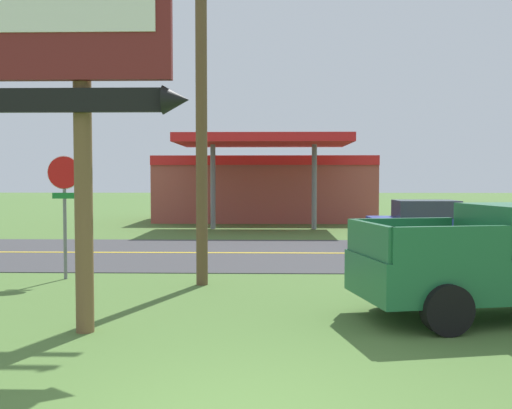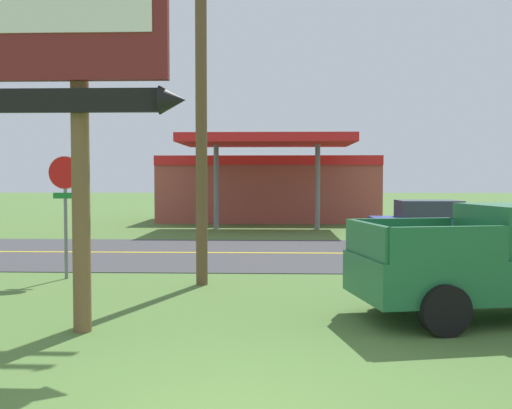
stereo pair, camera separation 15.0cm
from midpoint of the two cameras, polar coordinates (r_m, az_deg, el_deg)
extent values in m
cube|color=#3D3D3F|center=(18.91, 0.17, -4.74)|extent=(140.00, 8.00, 0.02)
cube|color=gold|center=(18.90, 0.17, -4.70)|extent=(126.00, 0.20, 0.01)
cylinder|color=brown|center=(9.59, -16.86, 6.72)|extent=(0.28, 0.28, 6.26)
cube|color=maroon|center=(9.72, -17.36, 17.42)|extent=(2.85, 0.16, 2.06)
cube|color=black|center=(9.47, -17.25, 9.61)|extent=(2.57, 0.12, 0.36)
cone|color=black|center=(9.11, -8.23, 9.99)|extent=(0.40, 0.44, 0.44)
cylinder|color=slate|center=(14.83, -18.27, -2.66)|extent=(0.08, 0.08, 2.20)
cylinder|color=red|center=(14.74, -18.39, 2.95)|extent=(0.76, 0.03, 0.76)
cylinder|color=white|center=(14.76, -18.37, 2.95)|extent=(0.80, 0.01, 0.80)
cube|color=#19722D|center=(14.75, -18.36, 0.82)|extent=(0.56, 0.03, 0.14)
cylinder|color=brown|center=(13.48, -5.64, 11.22)|extent=(0.26, 0.26, 8.90)
cube|color=#A84C42|center=(33.88, 0.74, 1.54)|extent=(12.00, 6.00, 3.60)
cube|color=red|center=(30.84, 0.66, 4.32)|extent=(12.00, 0.12, 0.50)
cube|color=red|center=(27.93, 0.58, 6.24)|extent=(8.00, 5.00, 0.40)
cylinder|color=slate|center=(28.02, -4.34, 1.93)|extent=(0.24, 0.24, 4.20)
cylinder|color=slate|center=(27.94, 5.51, 1.92)|extent=(0.24, 0.24, 4.20)
cube|color=#1E6038|center=(11.18, 22.63, -6.16)|extent=(5.49, 2.96, 0.72)
cube|color=#1E6038|center=(11.20, 13.53, -2.72)|extent=(1.93, 0.51, 0.56)
cube|color=#1E6038|center=(9.55, 17.95, -3.68)|extent=(1.93, 0.51, 0.56)
cube|color=#1E6038|center=(9.98, 10.50, -3.33)|extent=(0.49, 1.87, 0.56)
cylinder|color=black|center=(11.35, 12.95, -7.74)|extent=(0.84, 0.43, 0.80)
cylinder|color=black|center=(9.61, 17.57, -9.68)|extent=(0.84, 0.43, 0.80)
cube|color=#233893|center=(21.53, 16.28, -2.15)|extent=(4.20, 1.76, 0.72)
cube|color=#2D3842|center=(21.45, 15.91, -0.40)|extent=(2.10, 1.56, 0.60)
cylinder|color=black|center=(22.76, 18.87, -2.85)|extent=(0.64, 0.24, 0.64)
cylinder|color=black|center=(21.10, 20.30, -3.29)|extent=(0.64, 0.24, 0.64)
cylinder|color=black|center=(22.13, 12.42, -2.92)|extent=(0.64, 0.24, 0.64)
cylinder|color=black|center=(20.41, 13.35, -3.39)|extent=(0.64, 0.24, 0.64)
camera|label=1|loc=(0.07, -90.31, -0.01)|focal=41.33mm
camera|label=2|loc=(0.07, 89.69, 0.01)|focal=41.33mm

